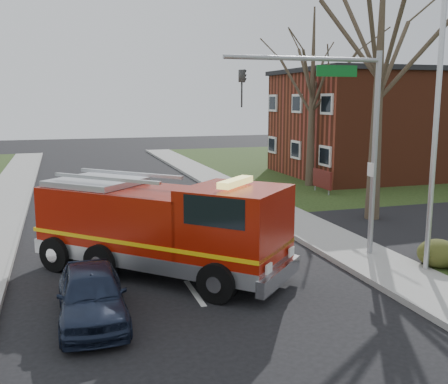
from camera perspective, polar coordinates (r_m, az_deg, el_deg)
name	(u,v)px	position (r m, az deg, el deg)	size (l,w,h in m)	color
ground	(195,293)	(14.75, -3.22, -10.95)	(120.00, 120.00, 0.00)	black
sidewalk_right	(388,269)	(17.22, 17.42, -8.02)	(2.40, 80.00, 0.15)	gray
brick_building	(396,123)	(38.53, 18.19, 7.17)	(15.40, 10.40, 7.25)	maroon
health_center_sign	(322,179)	(29.66, 10.63, 1.36)	(0.12, 2.00, 1.40)	#561814
bare_tree_near	(380,47)	(23.32, 16.65, 14.90)	(6.00, 6.00, 12.00)	#382D21
bare_tree_far	(313,78)	(31.80, 9.63, 12.11)	(5.25, 5.25, 10.50)	#382D21
traffic_signal_mast	(341,118)	(17.15, 12.62, 7.90)	(5.29, 0.18, 6.80)	gray
streetlight_pole	(434,125)	(16.60, 21.91, 6.81)	(1.48, 0.16, 8.40)	#B7BABF
fire_engine	(163,229)	(15.97, -6.65, -4.04)	(7.35, 7.29, 3.12)	maroon
parked_car_maroon	(92,294)	(13.21, -14.21, -10.72)	(1.58, 3.93, 1.34)	#172034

